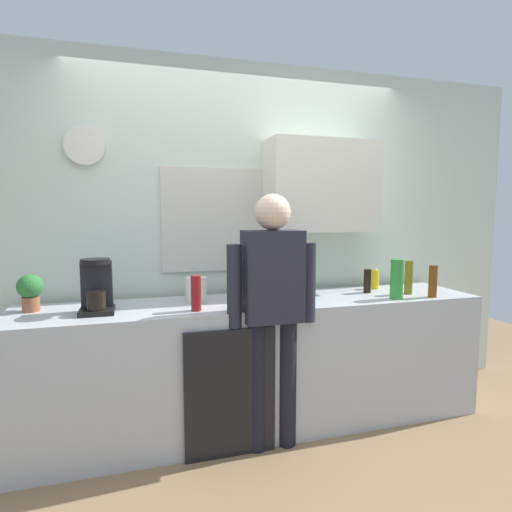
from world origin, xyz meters
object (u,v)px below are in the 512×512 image
object	(u,v)px
bottle_dark_sauce	(367,281)
cup_white_mug	(249,296)
bottle_clear_soda	(397,279)
bottle_red_vinegar	(196,293)
person_at_sink	(272,300)
bottle_amber_beer	(433,281)
coffee_maker	(97,289)
bottle_olive_oil	(409,277)
storage_canister	(196,290)
potted_plant	(30,290)
mixing_bowl	(298,299)
dish_soap	(375,279)

from	to	relation	value
bottle_dark_sauce	cup_white_mug	bearing A→B (deg)	-175.05
bottle_clear_soda	bottle_red_vinegar	size ratio (longest dim) A/B	1.27
bottle_red_vinegar	person_at_sink	distance (m)	0.47
bottle_clear_soda	person_at_sink	world-z (taller)	person_at_sink
bottle_amber_beer	bottle_clear_soda	bearing A→B (deg)	175.85
coffee_maker	bottle_olive_oil	size ratio (longest dim) A/B	1.32
bottle_red_vinegar	storage_canister	size ratio (longest dim) A/B	1.29
bottle_dark_sauce	potted_plant	xyz separation A→B (m)	(-2.30, 0.05, 0.04)
mixing_bowl	bottle_clear_soda	bearing A→B (deg)	-0.44
bottle_amber_beer	person_at_sink	xyz separation A→B (m)	(-1.24, -0.07, -0.05)
mixing_bowl	storage_canister	xyz separation A→B (m)	(-0.63, 0.28, 0.05)
mixing_bowl	potted_plant	size ratio (longest dim) A/B	0.96
bottle_clear_soda	bottle_amber_beer	bearing A→B (deg)	-4.15
bottle_amber_beer	potted_plant	world-z (taller)	same
bottle_olive_oil	person_at_sink	size ratio (longest dim) A/B	0.16
coffee_maker	bottle_dark_sauce	distance (m)	1.91
potted_plant	mixing_bowl	bearing A→B (deg)	-10.50
dish_soap	storage_canister	world-z (taller)	dish_soap
bottle_amber_beer	bottle_red_vinegar	world-z (taller)	bottle_amber_beer
bottle_amber_beer	potted_plant	size ratio (longest dim) A/B	1.00
person_at_sink	bottle_red_vinegar	bearing A→B (deg)	150.31
bottle_amber_beer	bottle_red_vinegar	bearing A→B (deg)	177.90
bottle_red_vinegar	mixing_bowl	world-z (taller)	bottle_red_vinegar
bottle_dark_sauce	mixing_bowl	world-z (taller)	bottle_dark_sauce
bottle_clear_soda	bottle_olive_oil	size ratio (longest dim) A/B	1.12
bottle_amber_beer	storage_canister	size ratio (longest dim) A/B	1.35
bottle_amber_beer	potted_plant	xyz separation A→B (m)	(-2.66, 0.33, 0.02)
bottle_clear_soda	potted_plant	world-z (taller)	bottle_clear_soda
coffee_maker	cup_white_mug	world-z (taller)	coffee_maker
cup_white_mug	dish_soap	bearing A→B (deg)	10.97
mixing_bowl	dish_soap	bearing A→B (deg)	25.16
bottle_amber_beer	person_at_sink	bearing A→B (deg)	-176.60
bottle_amber_beer	bottle_dark_sauce	xyz separation A→B (m)	(-0.36, 0.28, -0.03)
bottle_dark_sauce	potted_plant	distance (m)	2.30
bottle_amber_beer	mixing_bowl	distance (m)	1.03
bottle_amber_beer	storage_canister	xyz separation A→B (m)	(-1.65, 0.31, -0.03)
bottle_clear_soda	bottle_dark_sauce	distance (m)	0.27
bottle_dark_sauce	person_at_sink	world-z (taller)	person_at_sink
coffee_maker	person_at_sink	xyz separation A→B (m)	(1.03, -0.26, -0.08)
mixing_bowl	coffee_maker	bearing A→B (deg)	172.56
bottle_amber_beer	cup_white_mug	world-z (taller)	bottle_amber_beer
bottle_red_vinegar	bottle_amber_beer	bearing A→B (deg)	-2.10
dish_soap	coffee_maker	bearing A→B (deg)	-173.89
bottle_amber_beer	potted_plant	bearing A→B (deg)	172.93
coffee_maker	bottle_olive_oil	bearing A→B (deg)	-1.03
bottle_red_vinegar	dish_soap	world-z (taller)	bottle_red_vinegar
bottle_clear_soda	bottle_red_vinegar	bearing A→B (deg)	178.32
bottle_olive_oil	storage_canister	world-z (taller)	bottle_olive_oil
coffee_maker	bottle_clear_soda	world-z (taller)	coffee_maker
bottle_dark_sauce	mixing_bowl	xyz separation A→B (m)	(-0.66, -0.25, -0.05)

